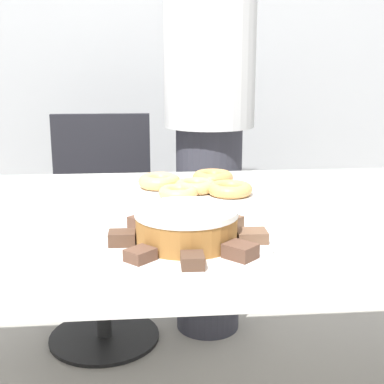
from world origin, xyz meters
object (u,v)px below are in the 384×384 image
(plate_cake, at_px, (187,245))
(frosted_cake, at_px, (187,226))
(person_standing, at_px, (209,110))
(office_chair_left, at_px, (102,236))
(plate_donuts, at_px, (195,194))

(plate_cake, relative_size, frosted_cake, 1.69)
(person_standing, bearing_deg, office_chair_left, -178.78)
(plate_donuts, bearing_deg, plate_cake, -97.68)
(plate_donuts, bearing_deg, frosted_cake, -97.68)
(person_standing, relative_size, office_chair_left, 1.94)
(office_chair_left, relative_size, frosted_cake, 4.47)
(person_standing, distance_m, plate_cake, 1.10)
(office_chair_left, distance_m, plate_donuts, 0.80)
(person_standing, relative_size, plate_cake, 5.13)
(plate_donuts, relative_size, frosted_cake, 1.97)
(office_chair_left, height_order, plate_cake, office_chair_left)
(plate_cake, bearing_deg, office_chair_left, 103.35)
(plate_donuts, distance_m, frosted_cake, 0.41)
(plate_donuts, xyz_separation_m, frosted_cake, (-0.06, -0.41, 0.04))
(office_chair_left, relative_size, plate_donuts, 2.27)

